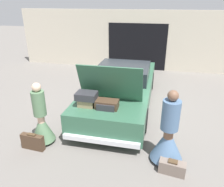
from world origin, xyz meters
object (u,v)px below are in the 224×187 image
at_px(suitcase_beside_right_person, 172,167).
at_px(car, 121,88).
at_px(person_left, 41,122).
at_px(person_right, 168,138).
at_px(suitcase_beside_left_person, 33,142).

bearing_deg(suitcase_beside_right_person, car, 118.45).
bearing_deg(person_left, person_right, 81.67).
bearing_deg(suitcase_beside_right_person, person_left, 172.51).
height_order(car, person_right, car).
height_order(car, suitcase_beside_left_person, car).
distance_m(person_left, person_right, 2.91).
distance_m(person_left, suitcase_beside_left_person, 0.48).
xyz_separation_m(person_right, suitcase_beside_left_person, (-3.01, -0.27, -0.39)).
distance_m(car, suitcase_beside_right_person, 3.35).
height_order(car, suitcase_beside_right_person, car).
xyz_separation_m(person_left, person_right, (2.91, -0.04, 0.03)).
xyz_separation_m(car, person_left, (-1.45, -2.52, -0.03)).
bearing_deg(car, person_right, -60.29).
xyz_separation_m(car, suitcase_beside_right_person, (1.58, -2.92, -0.44)).
relative_size(car, person_right, 3.13).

